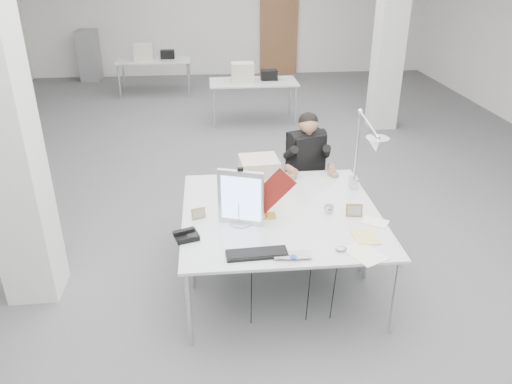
% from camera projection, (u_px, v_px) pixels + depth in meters
% --- Properties ---
extents(room_shell, '(10.04, 14.04, 3.24)m').
position_uv_depth(room_shell, '(261.00, 61.00, 6.14)').
color(room_shell, '#555557').
rests_on(room_shell, ground).
extents(desk_main, '(1.80, 0.90, 0.02)m').
position_uv_depth(desk_main, '(288.00, 238.00, 4.20)').
color(desk_main, silver).
rests_on(desk_main, room_shell).
extents(desk_second, '(1.80, 0.90, 0.02)m').
position_uv_depth(desk_second, '(274.00, 192.00, 5.01)').
color(desk_second, silver).
rests_on(desk_second, room_shell).
extents(bg_desk_a, '(1.60, 0.80, 0.02)m').
position_uv_depth(bg_desk_a, '(253.00, 82.00, 9.14)').
color(bg_desk_a, silver).
rests_on(bg_desk_a, room_shell).
extents(bg_desk_b, '(1.60, 0.80, 0.02)m').
position_uv_depth(bg_desk_b, '(154.00, 60.00, 10.94)').
color(bg_desk_b, silver).
rests_on(bg_desk_b, room_shell).
extents(filing_cabinet, '(0.45, 0.55, 1.20)m').
position_uv_depth(filing_cabinet, '(89.00, 56.00, 12.16)').
color(filing_cabinet, gray).
rests_on(filing_cabinet, room_shell).
extents(office_chair, '(0.71, 0.71, 1.14)m').
position_uv_depth(office_chair, '(305.00, 176.00, 5.77)').
color(office_chair, black).
rests_on(office_chair, room_shell).
extents(seated_person, '(0.71, 0.79, 0.98)m').
position_uv_depth(seated_person, '(307.00, 151.00, 5.58)').
color(seated_person, black).
rests_on(seated_person, office_chair).
extents(monitor, '(0.40, 0.17, 0.50)m').
position_uv_depth(monitor, '(241.00, 198.00, 4.30)').
color(monitor, silver).
rests_on(monitor, desk_main).
extents(pennant, '(0.43, 0.16, 0.48)m').
position_uv_depth(pennant, '(270.00, 193.00, 4.27)').
color(pennant, maroon).
rests_on(pennant, monitor).
extents(keyboard, '(0.50, 0.19, 0.02)m').
position_uv_depth(keyboard, '(257.00, 254.00, 3.94)').
color(keyboard, black).
rests_on(keyboard, desk_main).
extents(laptop, '(0.31, 0.21, 0.02)m').
position_uv_depth(laptop, '(293.00, 259.00, 3.88)').
color(laptop, '#B3B3B8').
rests_on(laptop, desk_main).
extents(mouse, '(0.10, 0.07, 0.04)m').
position_uv_depth(mouse, '(341.00, 249.00, 3.99)').
color(mouse, '#A3A4A8').
rests_on(mouse, desk_main).
extents(bankers_lamp, '(0.30, 0.19, 0.32)m').
position_uv_depth(bankers_lamp, '(267.00, 201.00, 4.45)').
color(bankers_lamp, '#B98F3A').
rests_on(bankers_lamp, desk_main).
extents(desk_phone, '(0.23, 0.22, 0.05)m').
position_uv_depth(desk_phone, '(186.00, 236.00, 4.17)').
color(desk_phone, black).
rests_on(desk_phone, desk_main).
extents(picture_frame_left, '(0.13, 0.07, 0.10)m').
position_uv_depth(picture_frame_left, '(198.00, 213.00, 4.46)').
color(picture_frame_left, '#AC934A').
rests_on(picture_frame_left, desk_main).
extents(picture_frame_right, '(0.15, 0.06, 0.12)m').
position_uv_depth(picture_frame_right, '(354.00, 210.00, 4.50)').
color(picture_frame_right, '#A06C45').
rests_on(picture_frame_right, desk_main).
extents(desk_clock, '(0.09, 0.06, 0.09)m').
position_uv_depth(desk_clock, '(329.00, 208.00, 4.55)').
color(desk_clock, '#A3A2A7').
rests_on(desk_clock, desk_main).
extents(paper_stack_a, '(0.35, 0.39, 0.01)m').
position_uv_depth(paper_stack_a, '(364.00, 254.00, 3.96)').
color(paper_stack_a, white).
rests_on(paper_stack_a, desk_main).
extents(paper_stack_b, '(0.20, 0.28, 0.01)m').
position_uv_depth(paper_stack_b, '(365.00, 236.00, 4.19)').
color(paper_stack_b, '#D9CB81').
rests_on(paper_stack_b, desk_main).
extents(paper_stack_c, '(0.27, 0.25, 0.01)m').
position_uv_depth(paper_stack_c, '(375.00, 222.00, 4.42)').
color(paper_stack_c, white).
rests_on(paper_stack_c, desk_main).
extents(beige_monitor, '(0.39, 0.37, 0.35)m').
position_uv_depth(beige_monitor, '(259.00, 175.00, 4.93)').
color(beige_monitor, '#BCAF9B').
rests_on(beige_monitor, desk_second).
extents(architect_lamp, '(0.28, 0.72, 0.92)m').
position_uv_depth(architect_lamp, '(364.00, 155.00, 4.63)').
color(architect_lamp, '#B9B8BD').
rests_on(architect_lamp, desk_second).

